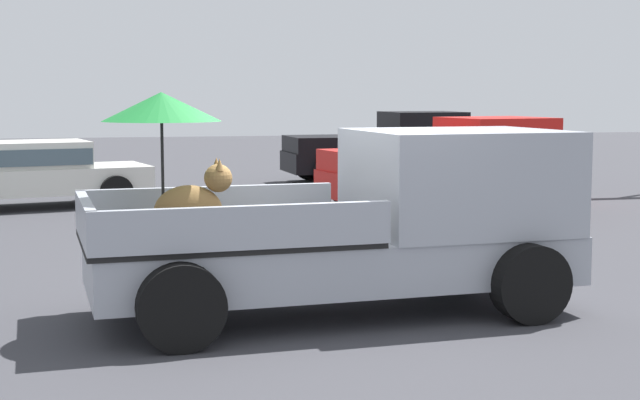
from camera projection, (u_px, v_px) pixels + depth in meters
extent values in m
plane|color=#38383D|center=(334.00, 313.00, 9.85)|extent=(80.00, 80.00, 0.00)
cylinder|color=black|center=(447.00, 252.00, 11.25)|extent=(0.82, 0.34, 0.80)
cylinder|color=black|center=(530.00, 284.00, 9.39)|extent=(0.82, 0.34, 0.80)
cylinder|color=black|center=(153.00, 268.00, 10.22)|extent=(0.82, 0.34, 0.80)
cylinder|color=black|center=(181.00, 307.00, 8.36)|extent=(0.82, 0.34, 0.80)
cube|color=#9EA3AD|center=(334.00, 259.00, 9.78)|extent=(5.13, 2.19, 0.50)
cube|color=#9EA3AD|center=(457.00, 180.00, 10.10)|extent=(2.24, 2.02, 1.08)
cube|color=#4C606B|center=(540.00, 160.00, 10.38)|extent=(0.19, 1.72, 0.64)
cube|color=black|center=(225.00, 238.00, 9.41)|extent=(2.94, 2.05, 0.06)
cube|color=#9EA3AD|center=(208.00, 205.00, 10.26)|extent=(2.80, 0.32, 0.40)
cube|color=#9EA3AD|center=(245.00, 228.00, 8.51)|extent=(2.80, 0.32, 0.40)
cube|color=#9EA3AD|center=(86.00, 221.00, 8.99)|extent=(0.24, 1.84, 0.40)
ellipsoid|color=olive|center=(188.00, 212.00, 9.20)|extent=(0.70, 0.37, 0.52)
sphere|color=olive|center=(218.00, 178.00, 9.25)|extent=(0.30, 0.30, 0.28)
cone|color=olive|center=(216.00, 163.00, 9.31)|extent=(0.10, 0.10, 0.12)
cone|color=olive|center=(220.00, 165.00, 9.16)|extent=(0.10, 0.10, 0.12)
cylinder|color=black|center=(163.00, 178.00, 9.12)|extent=(0.03, 0.03, 1.18)
cone|color=#19722D|center=(161.00, 107.00, 9.05)|extent=(1.24, 1.24, 0.28)
cylinder|color=black|center=(423.00, 163.00, 25.54)|extent=(0.77, 0.29, 0.76)
cylinder|color=black|center=(451.00, 169.00, 23.72)|extent=(0.77, 0.29, 0.76)
cylinder|color=black|center=(309.00, 166.00, 24.71)|extent=(0.77, 0.29, 0.76)
cylinder|color=black|center=(329.00, 172.00, 22.89)|extent=(0.77, 0.29, 0.76)
cube|color=black|center=(378.00, 161.00, 24.20)|extent=(4.87, 2.01, 0.50)
cube|color=black|center=(422.00, 131.00, 24.42)|extent=(1.98, 1.88, 1.00)
cube|color=black|center=(341.00, 144.00, 23.88)|extent=(2.78, 1.91, 0.40)
cylinder|color=black|center=(486.00, 183.00, 20.03)|extent=(0.79, 0.39, 0.76)
cylinder|color=black|center=(540.00, 192.00, 18.29)|extent=(0.79, 0.39, 0.76)
cylinder|color=black|center=(350.00, 189.00, 18.80)|extent=(0.79, 0.39, 0.76)
cylinder|color=black|center=(393.00, 199.00, 17.06)|extent=(0.79, 0.39, 0.76)
cube|color=red|center=(444.00, 182.00, 18.53)|extent=(5.04, 2.61, 0.50)
cube|color=red|center=(496.00, 142.00, 18.90)|extent=(2.19, 2.10, 1.00)
cube|color=red|center=(399.00, 160.00, 18.09)|extent=(2.97, 2.24, 0.40)
cylinder|color=black|center=(97.00, 184.00, 20.26)|extent=(0.69, 0.36, 0.66)
cylinder|color=black|center=(116.00, 192.00, 18.68)|extent=(0.69, 0.36, 0.66)
cube|color=silver|center=(39.00, 180.00, 18.87)|extent=(4.58, 2.67, 0.52)
cube|color=silver|center=(33.00, 155.00, 18.77)|extent=(2.40, 2.03, 0.56)
cube|color=#4C606B|center=(33.00, 155.00, 18.77)|extent=(2.36, 2.09, 0.32)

